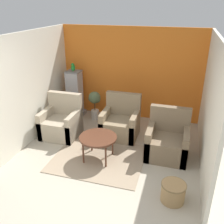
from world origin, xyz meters
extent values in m
plane|color=#B2A893|center=(0.00, 0.00, 0.00)|extent=(20.00, 20.00, 0.00)
cube|color=orange|center=(0.00, 3.47, 1.21)|extent=(3.83, 0.06, 2.41)
cube|color=silver|center=(-1.88, 1.72, 1.21)|extent=(0.06, 3.44, 2.41)
cube|color=silver|center=(1.88, 1.72, 1.21)|extent=(0.06, 3.44, 2.41)
cube|color=gray|center=(-0.14, 1.20, 0.01)|extent=(1.83, 1.49, 0.01)
cylinder|color=#512D1E|center=(-0.14, 1.20, 0.50)|extent=(0.75, 0.75, 0.04)
cylinder|color=#512D1E|center=(-0.37, 0.97, 0.24)|extent=(0.04, 0.04, 0.48)
cylinder|color=#512D1E|center=(0.10, 0.97, 0.24)|extent=(0.04, 0.04, 0.48)
cylinder|color=#512D1E|center=(-0.37, 1.43, 0.24)|extent=(0.04, 0.04, 0.48)
cylinder|color=#512D1E|center=(0.10, 1.43, 0.24)|extent=(0.04, 0.04, 0.48)
cube|color=tan|center=(-1.30, 1.84, 0.23)|extent=(0.83, 0.76, 0.45)
cube|color=tan|center=(-1.30, 2.15, 0.72)|extent=(0.83, 0.14, 0.55)
cube|color=tan|center=(-1.66, 1.84, 0.32)|extent=(0.12, 0.76, 0.64)
cube|color=tan|center=(-0.95, 1.84, 0.32)|extent=(0.12, 0.76, 0.64)
cube|color=#7A664C|center=(1.19, 1.67, 0.23)|extent=(0.83, 0.76, 0.45)
cube|color=#7A664C|center=(1.19, 1.98, 0.72)|extent=(0.83, 0.14, 0.55)
cube|color=#7A664C|center=(0.83, 1.67, 0.32)|extent=(0.12, 0.76, 0.64)
cube|color=#7A664C|center=(1.54, 1.67, 0.32)|extent=(0.12, 0.76, 0.64)
cube|color=#8E7A5B|center=(0.05, 2.22, 0.23)|extent=(0.83, 0.76, 0.45)
cube|color=#8E7A5B|center=(0.05, 2.53, 0.72)|extent=(0.83, 0.14, 0.55)
cube|color=#8E7A5B|center=(-0.31, 2.22, 0.32)|extent=(0.12, 0.76, 0.64)
cube|color=#8E7A5B|center=(0.40, 2.22, 0.32)|extent=(0.12, 0.76, 0.64)
cube|color=slate|center=(-1.46, 3.05, 0.05)|extent=(0.46, 0.46, 0.11)
cube|color=#A8A8AD|center=(-1.46, 3.05, 0.68)|extent=(0.36, 0.36, 1.14)
cube|color=slate|center=(-1.46, 3.05, 1.26)|extent=(0.38, 0.38, 0.03)
ellipsoid|color=#1E842D|center=(-1.46, 3.05, 1.36)|extent=(0.10, 0.13, 0.16)
sphere|color=#1E842D|center=(-1.46, 3.03, 1.45)|extent=(0.09, 0.09, 0.09)
cone|color=gold|center=(-1.46, 3.00, 1.44)|extent=(0.04, 0.04, 0.04)
cone|color=#1E842D|center=(-1.46, 3.11, 1.34)|extent=(0.05, 0.10, 0.14)
cylinder|color=beige|center=(-0.85, 2.97, 0.13)|extent=(0.21, 0.21, 0.26)
cylinder|color=brown|center=(-0.85, 2.97, 0.38)|extent=(0.03, 0.03, 0.25)
sphere|color=#566B47|center=(-0.85, 2.97, 0.62)|extent=(0.32, 0.32, 0.32)
sphere|color=#566B47|center=(-0.94, 3.01, 0.57)|extent=(0.19, 0.19, 0.19)
sphere|color=#566B47|center=(-0.77, 2.95, 0.58)|extent=(0.18, 0.18, 0.18)
cylinder|color=#A37F51|center=(1.40, 0.42, 0.16)|extent=(0.38, 0.38, 0.33)
cylinder|color=brown|center=(1.40, 0.42, 0.32)|extent=(0.40, 0.40, 0.02)
camera|label=1|loc=(1.35, -2.85, 2.97)|focal=40.00mm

